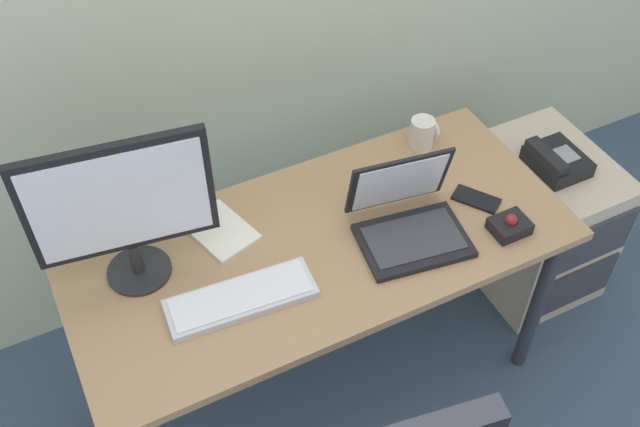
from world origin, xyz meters
name	(u,v)px	position (x,y,z in m)	size (l,w,h in m)	color
ground_plane	(320,375)	(0.00, 0.00, 0.00)	(8.00, 8.00, 0.00)	#3A4D65
desk	(320,260)	(0.00, 0.00, 0.65)	(1.49, 0.67, 0.73)	#A88057
file_cabinet	(535,220)	(0.96, 0.08, 0.29)	(0.42, 0.53, 0.58)	beige
desk_phone	(556,160)	(0.95, 0.06, 0.62)	(0.17, 0.20, 0.09)	black
monitor_main	(122,207)	(-0.51, 0.12, 1.00)	(0.48, 0.18, 0.47)	#262628
keyboard	(241,298)	(-0.29, -0.10, 0.75)	(0.42, 0.17, 0.03)	silver
laptop	(408,219)	(0.25, -0.08, 0.79)	(0.35, 0.32, 0.23)	black
trackball_mouse	(510,225)	(0.52, -0.21, 0.76)	(0.11, 0.09, 0.07)	black
coffee_mug	(423,133)	(0.49, 0.23, 0.79)	(0.09, 0.08, 0.11)	silver
paper_notepad	(220,231)	(-0.25, 0.17, 0.74)	(0.15, 0.21, 0.01)	white
cell_phone	(476,199)	(0.51, -0.06, 0.74)	(0.07, 0.14, 0.01)	black
banana	(414,170)	(0.40, 0.12, 0.75)	(0.19, 0.04, 0.04)	yellow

